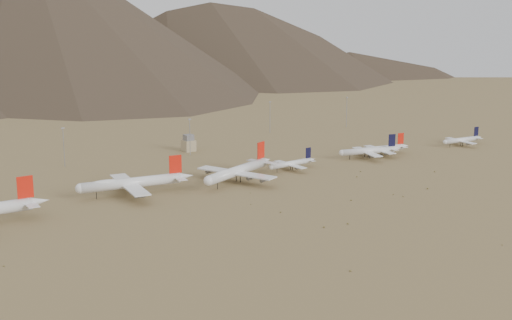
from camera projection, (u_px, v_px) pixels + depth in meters
ground at (252, 194)px, 396.10m from camera, size 3000.00×3000.00×0.00m
widebody_centre at (132, 183)px, 392.48m from camera, size 66.68×52.09×19.97m
widebody_east at (237, 171)px, 420.11m from camera, size 63.97×51.19×19.99m
narrowbody_a at (292, 163)px, 451.52m from camera, size 38.26×27.35×12.62m
narrowbody_b at (370, 151)px, 484.84m from camera, size 45.68×33.91×15.55m
narrowbody_c at (382, 149)px, 494.00m from camera, size 43.37×31.75×14.46m
narrowbody_d at (462, 140)px, 527.78m from camera, size 38.61×27.94×12.76m
control_tower at (189, 144)px, 507.08m from camera, size 8.00×8.00×12.00m
mast_west at (64, 145)px, 457.69m from camera, size 2.00×0.60×25.70m
mast_centre at (190, 135)px, 491.66m from camera, size 2.00×0.60×25.70m
mast_east at (270, 115)px, 575.96m from camera, size 2.00×0.60×25.70m
mast_far_east at (347, 111)px, 601.50m from camera, size 2.00×0.60×25.70m
desert_scrub at (365, 215)px, 355.38m from camera, size 408.65×174.21×0.85m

